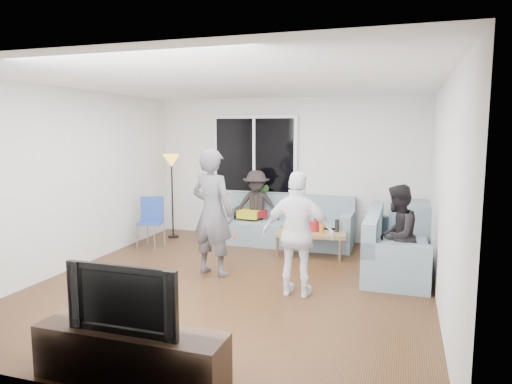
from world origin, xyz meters
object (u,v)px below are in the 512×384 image
(coffee_table, at_px, (311,243))
(television, at_px, (129,296))
(spectator_back, at_px, (256,206))
(tv_console, at_px, (131,355))
(sofa_right_section, at_px, (397,242))
(spectator_right, at_px, (397,236))
(player_right, at_px, (298,234))
(floor_lamp, at_px, (172,196))
(sofa_back_section, at_px, (287,221))
(side_chair, at_px, (151,223))
(player_left, at_px, (212,212))

(coffee_table, xyz_separation_m, television, (-0.65, -4.18, 0.52))
(spectator_back, bearing_deg, tv_console, -93.92)
(sofa_right_section, relative_size, spectator_right, 1.50)
(television, bearing_deg, player_right, 70.17)
(floor_lamp, xyz_separation_m, spectator_back, (1.60, 0.16, -0.13))
(coffee_table, relative_size, spectator_right, 0.83)
(player_right, relative_size, spectator_right, 1.15)
(sofa_back_section, bearing_deg, coffee_table, -46.96)
(floor_lamp, bearing_deg, television, -65.70)
(side_chair, relative_size, spectator_right, 0.65)
(player_left, bearing_deg, sofa_right_section, -146.17)
(sofa_back_section, relative_size, spectator_right, 1.73)
(spectator_right, bearing_deg, coffee_table, -113.47)
(player_left, distance_m, tv_console, 2.89)
(player_right, distance_m, spectator_right, 1.34)
(player_left, bearing_deg, player_right, 173.91)
(sofa_right_section, height_order, floor_lamp, floor_lamp)
(sofa_right_section, distance_m, spectator_back, 2.70)
(spectator_right, distance_m, tv_console, 3.65)
(tv_console, bearing_deg, floor_lamp, 114.30)
(sofa_back_section, bearing_deg, floor_lamp, -176.51)
(floor_lamp, relative_size, tv_console, 0.97)
(sofa_back_section, relative_size, television, 2.39)
(sofa_back_section, relative_size, player_right, 1.50)
(player_right, relative_size, tv_console, 0.96)
(coffee_table, bearing_deg, television, -98.80)
(player_left, bearing_deg, floor_lamp, -36.63)
(sofa_back_section, xyz_separation_m, player_right, (0.75, -2.44, 0.34))
(sofa_right_section, bearing_deg, tv_console, 152.11)
(sofa_right_section, relative_size, side_chair, 2.33)
(sofa_back_section, distance_m, player_right, 2.57)
(side_chair, height_order, tv_console, side_chair)
(sofa_back_section, height_order, coffee_table, sofa_back_section)
(coffee_table, xyz_separation_m, side_chair, (-2.74, -0.34, 0.23))
(sofa_right_section, bearing_deg, television, 152.11)
(side_chair, height_order, television, television)
(floor_lamp, relative_size, television, 1.62)
(spectator_back, bearing_deg, sofa_right_section, -33.09)
(coffee_table, bearing_deg, sofa_back_section, 133.04)
(sofa_back_section, distance_m, player_left, 2.13)
(tv_console, bearing_deg, spectator_right, 56.95)
(floor_lamp, height_order, player_left, player_left)
(side_chair, height_order, player_left, player_left)
(sofa_back_section, bearing_deg, spectator_back, 177.06)
(tv_console, xyz_separation_m, television, (0.00, 0.00, 0.50))
(player_left, bearing_deg, tv_console, 112.09)
(sofa_back_section, relative_size, coffee_table, 2.09)
(player_right, bearing_deg, tv_console, 72.03)
(player_left, height_order, tv_console, player_left)
(player_left, xyz_separation_m, tv_console, (0.47, -2.77, -0.66))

